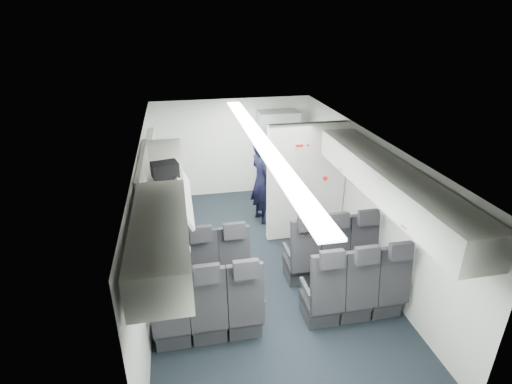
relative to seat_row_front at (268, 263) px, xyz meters
name	(u,v)px	position (x,y,z in m)	size (l,w,h in m)	color
cabin_shell	(261,204)	(0.00, 0.53, 0.72)	(3.41, 6.01, 2.16)	black
seat_row_front	(268,263)	(0.00, 0.00, 0.00)	(3.33, 0.56, 1.24)	black
seat_row_mid	(284,303)	(0.00, -0.90, 0.00)	(3.33, 0.56, 1.24)	black
overhead_bin_left_rear	(161,238)	(-1.40, -1.47, 1.46)	(0.53, 1.80, 0.40)	silver
overhead_bin_left_front_open	(161,181)	(-1.44, 0.28, 1.33)	(0.64, 1.70, 0.72)	#9E9E93
overhead_bin_right_rear	(428,212)	(1.40, -1.47, 1.46)	(0.53, 1.80, 0.40)	silver
overhead_bin_right_front	(359,158)	(1.40, 0.28, 1.46)	(0.53, 1.70, 0.40)	silver
bulkhead_partition	(306,182)	(0.98, 1.33, 0.67)	(1.40, 0.15, 2.13)	white
galley_unit	(278,154)	(0.95, 3.25, 0.55)	(0.85, 0.52, 1.90)	#939399
boarding_door	(155,183)	(-1.64, 2.09, 0.55)	(0.12, 1.27, 1.86)	silver
flight_attendant	(262,181)	(0.35, 2.09, 0.44)	(0.62, 0.40, 1.69)	black
carry_on_bag	(165,170)	(-1.38, 0.46, 1.42)	(0.35, 0.25, 0.21)	black
papers	(272,170)	(0.54, 2.04, 0.66)	(0.22, 0.02, 0.15)	white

